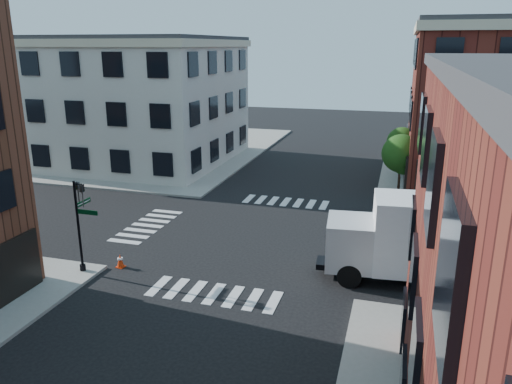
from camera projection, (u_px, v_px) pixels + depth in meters
The scene contains 8 objects.
ground at pixel (258, 238), 28.44m from camera, with size 120.00×120.00×0.00m, color black.
sidewalk_nw at pixel (124, 147), 53.41m from camera, with size 30.00×30.00×0.15m, color gray.
building_nw at pixel (111, 101), 46.73m from camera, with size 22.00×16.00×11.00m, color beige.
tree_near at pixel (402, 156), 34.69m from camera, with size 2.69×2.69×4.49m.
tree_far at pixel (403, 144), 40.29m from camera, with size 2.43×2.43×4.07m.
signal_pole at pixel (80, 216), 23.30m from camera, with size 1.29×1.24×4.60m.
box_truck at pixel (428, 240), 22.56m from camera, with size 9.06×3.51×4.02m.
traffic_cone at pixel (120, 261), 24.56m from camera, with size 0.44×0.44×0.71m.
Camera 1 is at (7.35, -25.50, 10.56)m, focal length 35.00 mm.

